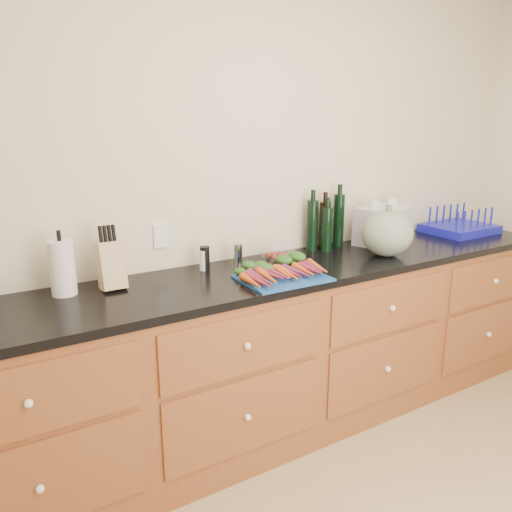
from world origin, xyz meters
TOP-DOWN VIEW (x-y plane):
  - wall_back at (0.00, 1.62)m, footprint 4.10×0.05m
  - cabinets at (0.00, 1.30)m, footprint 3.60×0.64m
  - countertop at (0.00, 1.30)m, footprint 3.64×0.62m
  - cutting_board at (-0.15, 1.14)m, footprint 0.42×0.32m
  - carrots at (-0.15, 1.17)m, footprint 0.43×0.29m
  - squash at (0.60, 1.20)m, footprint 0.29×0.29m
  - paper_towel at (-1.11, 1.46)m, footprint 0.11×0.11m
  - knife_block at (-0.91, 1.44)m, footprint 0.11×0.11m
  - grinder_salt at (-0.42, 1.48)m, footprint 0.05×0.05m
  - grinder_pepper at (-0.41, 1.48)m, footprint 0.05×0.05m
  - canister_chrome at (-0.22, 1.48)m, footprint 0.05×0.05m
  - tomato_box at (0.04, 1.47)m, footprint 0.15×0.12m
  - bottles at (0.40, 1.51)m, footprint 0.27×0.14m
  - grocery_bag at (0.79, 1.42)m, footprint 0.39×0.35m
  - dish_rack at (1.48, 1.38)m, footprint 0.45×0.36m

SIDE VIEW (x-z plane):
  - cabinets at x=0.00m, z-range 0.00..0.90m
  - countertop at x=0.00m, z-range 0.90..0.94m
  - cutting_board at x=-0.15m, z-range 0.94..0.95m
  - carrots at x=-0.15m, z-range 0.95..1.00m
  - tomato_box at x=0.04m, z-range 0.94..1.01m
  - dish_rack at x=1.48m, z-range 0.89..1.07m
  - grinder_salt at x=-0.42m, z-range 0.94..1.05m
  - canister_chrome at x=-0.22m, z-range 0.94..1.06m
  - grinder_pepper at x=-0.41m, z-range 0.94..1.06m
  - knife_block at x=-0.91m, z-range 0.94..1.16m
  - grocery_bag at x=0.79m, z-range 0.94..1.17m
  - paper_towel at x=-1.11m, z-range 0.94..1.19m
  - squash at x=0.60m, z-range 0.94..1.20m
  - bottles at x=0.40m, z-range 0.93..1.25m
  - wall_back at x=0.00m, z-range 0.00..2.60m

